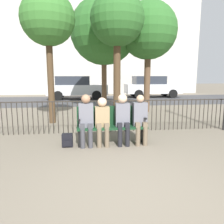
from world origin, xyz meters
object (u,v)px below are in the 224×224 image
tree_0 (148,31)px  tree_1 (48,20)px  backpack (67,140)px  tree_3 (104,31)px  seated_person_0 (86,117)px  seated_person_1 (102,119)px  seated_person_2 (123,116)px  park_bench (112,124)px  parked_car_1 (151,86)px  parked_car_0 (76,87)px  tree_2 (117,20)px  seated_person_3 (140,117)px

tree_0 → tree_1: (-4.02, -1.97, -0.11)m
backpack → tree_3: tree_3 is taller
seated_person_0 → tree_0: 6.23m
seated_person_1 → tree_3: bearing=84.3°
seated_person_2 → park_bench: bearing=153.3°
park_bench → parked_car_1: (4.51, 11.16, 0.35)m
tree_0 → tree_3: (-1.89, 0.92, 0.12)m
backpack → parked_car_0: (-0.13, 10.80, 0.69)m
tree_2 → backpack: bearing=-116.0°
seated_person_2 → seated_person_3: seated_person_2 is taller
tree_2 → tree_3: (-0.31, 2.16, 0.01)m
seated_person_2 → parked_car_0: (-1.45, 10.77, 0.15)m
tree_1 → seated_person_1: bearing=-60.5°
seated_person_2 → parked_car_0: bearing=97.7°
park_bench → parked_car_0: bearing=96.4°
tree_1 → parked_car_1: (6.31, 8.53, -2.65)m
parked_car_1 → parked_car_0: bearing=-174.9°
park_bench → seated_person_2: 0.35m
seated_person_1 → tree_1: size_ratio=0.26×
seated_person_1 → tree_1: (-1.56, 2.76, 2.83)m
seated_person_2 → tree_1: (-2.05, 2.75, 2.79)m
tree_0 → tree_1: bearing=-153.9°
seated_person_2 → backpack: (-1.32, -0.02, -0.54)m
seated_person_3 → parked_car_0: parked_car_0 is taller
tree_2 → parked_car_0: 8.05m
seated_person_2 → tree_3: size_ratio=0.23×
parked_car_1 → tree_1: bearing=-126.5°
tree_1 → parked_car_1: 10.93m
park_bench → tree_3: bearing=86.6°
seated_person_3 → parked_car_0: (-1.89, 10.78, 0.17)m
tree_1 → backpack: bearing=-75.4°
seated_person_2 → tree_0: 5.88m
tree_3 → parked_car_0: tree_3 is taller
seated_person_3 → tree_3: size_ratio=0.23×
parked_car_1 → tree_0: bearing=-109.2°
seated_person_2 → tree_0: size_ratio=0.25×
tree_0 → tree_3: size_ratio=0.92×
tree_1 → tree_2: tree_2 is taller
tree_3 → tree_2: bearing=-81.9°
seated_person_1 → seated_person_3: size_ratio=0.96×
tree_0 → seated_person_2: bearing=-112.7°
tree_3 → seated_person_2: bearing=-90.8°
backpack → tree_1: 4.40m
tree_0 → parked_car_0: bearing=119.5°
seated_person_2 → backpack: size_ratio=3.96×
backpack → tree_0: bearing=55.2°
park_bench → tree_1: bearing=124.4°
seated_person_3 → tree_0: tree_0 is taller
seated_person_1 → seated_person_3: seated_person_3 is taller
tree_2 → tree_3: tree_3 is taller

